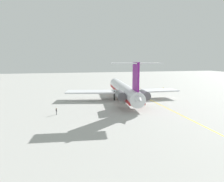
{
  "coord_description": "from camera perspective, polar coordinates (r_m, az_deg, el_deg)",
  "views": [
    {
      "loc": [
        -60.84,
        27.06,
        13.28
      ],
      "look_at": [
        3.81,
        10.37,
        2.99
      ],
      "focal_mm": 32.49,
      "sensor_mm": 36.0,
      "label": 1
    }
  ],
  "objects": [
    {
      "name": "ground",
      "position": [
        67.89,
        9.33,
        -2.63
      ],
      "size": [
        306.13,
        306.13,
        0.0
      ],
      "primitive_type": "plane",
      "color": "#ADADA8"
    },
    {
      "name": "taxiway_centreline",
      "position": [
        72.18,
        9.69,
        -1.96
      ],
      "size": [
        80.66,
        4.07,
        0.01
      ],
      "primitive_type": "cube",
      "rotation": [
        0.0,
        0.0,
        -0.05
      ],
      "color": "gold",
      "rests_on": "ground"
    },
    {
      "name": "ground_crew_near_tail",
      "position": [
        51.54,
        -15.39,
        -5.29
      ],
      "size": [
        0.41,
        0.26,
        1.65
      ],
      "rotation": [
        0.0,
        0.0,
        1.42
      ],
      "color": "black",
      "rests_on": "ground"
    },
    {
      "name": "ground_crew_near_nose",
      "position": [
        89.04,
        14.23,
        0.66
      ],
      "size": [
        0.38,
        0.31,
        1.79
      ],
      "rotation": [
        0.0,
        0.0,
        4.05
      ],
      "color": "black",
      "rests_on": "ground"
    },
    {
      "name": "safety_cone_wingtip",
      "position": [
        94.36,
        7.86,
        0.76
      ],
      "size": [
        0.4,
        0.4,
        0.55
      ],
      "primitive_type": "cone",
      "color": "#EA590F",
      "rests_on": "ground"
    },
    {
      "name": "main_jetliner",
      "position": [
        67.39,
        3.43,
        0.38
      ],
      "size": [
        43.66,
        38.64,
        12.72
      ],
      "rotation": [
        0.0,
        0.0,
        -0.12
      ],
      "color": "silver",
      "rests_on": "ground"
    },
    {
      "name": "safety_cone_nose",
      "position": [
        89.75,
        -10.72,
        0.28
      ],
      "size": [
        0.4,
        0.4,
        0.55
      ],
      "primitive_type": "cone",
      "color": "#EA590F",
      "rests_on": "ground"
    }
  ]
}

